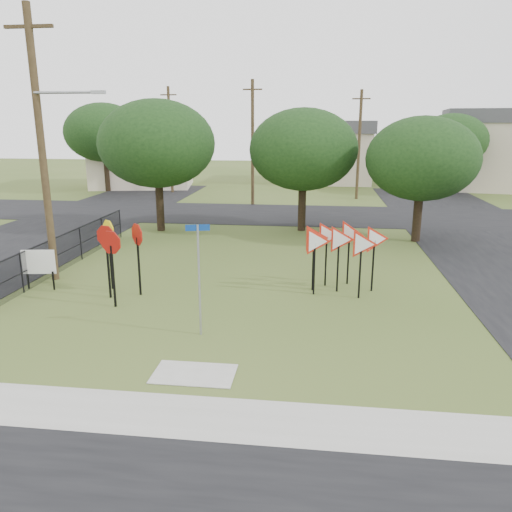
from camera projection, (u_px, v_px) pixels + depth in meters
The scene contains 23 objects.
ground at pixel (214, 334), 14.49m from camera, with size 140.00×140.00×0.00m, color #3D521E.
sidewalk at pixel (173, 415), 10.46m from camera, with size 30.00×1.60×0.02m, color #A09F97.
planting_strip at pixel (155, 451), 9.31m from camera, with size 30.00×0.80×0.02m, color #3D521E.
street_left at pixel (24, 243), 25.50m from camera, with size 8.00×50.00×0.02m, color black.
street_far at pixel (274, 214), 33.67m from camera, with size 60.00×8.00×0.02m, color black.
curb_pad at pixel (194, 374), 12.18m from camera, with size 2.00×1.20×0.02m, color #A09F97.
street_name_sign at pixel (199, 274), 14.03m from camera, with size 0.66×0.19×3.25m.
stop_sign_cluster at pixel (116, 244), 17.17m from camera, with size 1.88×2.19×2.61m.
yield_sign_cluster at pixel (340, 242), 17.85m from camera, with size 3.20×1.84×2.49m.
info_board at pixel (39, 263), 18.20m from camera, with size 1.19×0.23×1.50m.
utility_pole_main at pixel (43, 144), 18.32m from camera, with size 3.55×0.33×10.00m.
far_pole_a at pixel (253, 142), 36.56m from camera, with size 1.40×0.24×9.00m.
far_pole_b at pixel (359, 144), 39.51m from camera, with size 1.40×0.24×8.50m.
far_pole_c at pixel (170, 139), 43.27m from camera, with size 1.40×0.24×9.00m.
fence_run at pixel (68, 249), 21.18m from camera, with size 0.05×11.55×1.50m.
house_left at pixel (142, 148), 47.82m from camera, with size 10.58×8.88×7.20m.
house_mid at pixel (330, 151), 51.56m from camera, with size 8.40×8.40×6.20m.
house_right at pixel (484, 149), 45.93m from camera, with size 8.30×8.30×7.20m.
tree_near_left at pixel (157, 144), 27.38m from camera, with size 6.40×6.40×7.27m.
tree_near_mid at pixel (303, 150), 27.47m from camera, with size 6.00×6.00×6.80m.
tree_near_right at pixel (422, 159), 24.92m from camera, with size 5.60×5.60×6.33m.
tree_far_left at pixel (104, 133), 43.83m from camera, with size 6.80×6.80×7.73m.
tree_far_right at pixel (451, 141), 42.34m from camera, with size 6.00×6.00×6.80m.
Camera 1 is at (2.86, -13.16, 5.93)m, focal length 35.00 mm.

